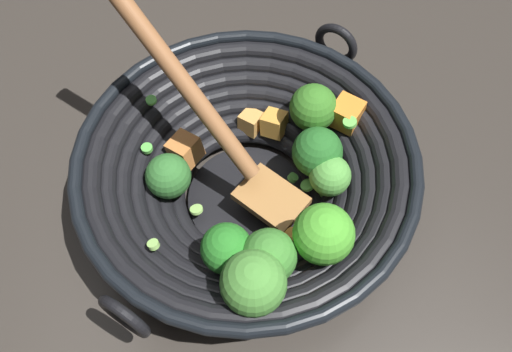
{
  "coord_description": "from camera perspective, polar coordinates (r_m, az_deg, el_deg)",
  "views": [
    {
      "loc": [
        -0.06,
        0.27,
        0.54
      ],
      "look_at": [
        -0.01,
        -0.02,
        0.03
      ],
      "focal_mm": 36.92,
      "sensor_mm": 36.0,
      "label": 1
    }
  ],
  "objects": [
    {
      "name": "wok",
      "position": [
        0.55,
        -0.73,
        -0.01
      ],
      "size": [
        0.36,
        0.38,
        0.26
      ],
      "color": "black",
      "rests_on": "ground"
    },
    {
      "name": "ground_plane",
      "position": [
        0.61,
        -0.94,
        -2.7
      ],
      "size": [
        4.0,
        4.0,
        0.0
      ],
      "primitive_type": "plane",
      "color": "#332D28"
    }
  ]
}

